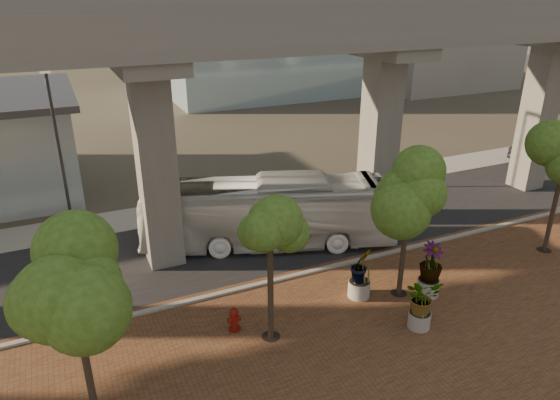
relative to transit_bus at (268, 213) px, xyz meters
name	(u,v)px	position (x,y,z in m)	size (l,w,h in m)	color
ground	(295,254)	(0.79, -1.50, -1.76)	(160.00, 160.00, 0.00)	#3E372D
brick_plaza	(392,351)	(0.79, -9.50, -1.73)	(70.00, 13.00, 0.06)	brown
asphalt_road	(278,237)	(0.79, 0.50, -1.74)	(90.00, 8.00, 0.04)	black
curb_strip	(314,271)	(0.79, -3.50, -1.68)	(70.00, 0.25, 0.16)	#99968E
far_sidewalk	(242,200)	(0.79, 6.00, -1.73)	(90.00, 3.00, 0.06)	#99968E
transit_viaduct	(278,100)	(0.79, 0.50, 5.53)	(72.00, 5.60, 12.40)	gray
transit_bus	(268,213)	(0.00, 0.00, 0.00)	(2.96, 12.62, 3.52)	silver
parked_car	(534,149)	(24.27, 4.50, -0.99)	(1.61, 4.64, 1.53)	black
fire_hydrant	(234,319)	(-4.00, -6.03, -1.21)	(0.51, 0.46, 1.02)	maroon
planter_front	(422,299)	(2.54, -8.80, -0.43)	(1.90, 1.90, 2.09)	gray
planter_right	(431,264)	(4.33, -7.16, -0.23)	(2.26, 2.26, 2.42)	#9C958D
planter_left	(360,268)	(1.58, -6.05, -0.32)	(2.07, 2.07, 2.28)	#9C988C
street_tree_far_west	(73,295)	(-9.29, -8.19, 2.64)	(3.70, 3.70, 6.05)	#493629
street_tree_near_west	(270,224)	(-2.89, -6.98, 2.97)	(3.01, 3.01, 6.07)	#493629
street_tree_near_east	(410,192)	(3.29, -6.58, 3.01)	(3.60, 3.60, 6.37)	#493629
streetlamp_west	(58,145)	(-9.07, 4.35, 3.48)	(0.45, 1.30, 8.99)	#2A2B2F
streetlamp_east	(370,112)	(8.93, 4.69, 3.34)	(0.43, 1.27, 8.75)	#2A2A2F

